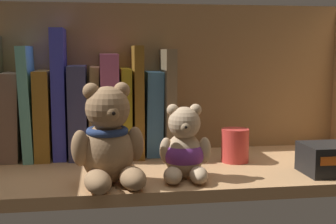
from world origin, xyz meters
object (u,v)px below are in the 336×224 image
book_10 (125,111)px  small_product_box (334,159)px  book_9 (109,105)px  pillar_candle (235,145)px  book_3 (14,115)px  book_13 (166,102)px  teddy_bear_smaller (184,149)px  book_5 (45,114)px  book_4 (30,102)px  book_8 (94,111)px  teddy_bear_larger (109,142)px  book_12 (152,113)px  book_11 (137,100)px  book_6 (60,93)px  book_7 (79,111)px

book_10 → small_product_box: 40.32cm
book_9 → pillar_candle: (23.11, -9.93, -6.94)cm
book_3 → small_product_box: bearing=-20.0°
book_13 → teddy_bear_smaller: (0.09, -19.55, -5.74)cm
small_product_box → book_5: bearing=157.9°
book_13 → pillar_candle: (11.60, -9.93, -7.40)cm
book_4 → book_10: bearing=0.0°
book_8 → book_9: size_ratio=0.88×
book_5 → teddy_bear_larger: bearing=-60.5°
book_4 → book_8: size_ratio=1.22×
pillar_candle → book_12: bearing=145.9°
pillar_candle → book_11: bearing=150.6°
pillar_candle → teddy_bear_larger: bearing=-154.5°
book_11 → pillar_candle: (17.60, -9.93, -7.72)cm
teddy_bear_larger → small_product_box: teddy_bear_larger is taller
book_13 → teddy_bear_larger: bearing=-119.7°
book_11 → pillar_candle: size_ratio=3.46×
small_product_box → book_6: bearing=156.6°
book_3 → book_4: book_4 is taller
pillar_candle → book_4: bearing=165.5°
teddy_bear_larger → book_6: bearing=112.8°
book_3 → teddy_bear_larger: 27.80cm
book_8 → book_13: book_13 is taller
book_8 → book_11: book_11 is taller
teddy_bear_larger → pillar_candle: 26.50cm
book_4 → book_9: 15.43cm
book_13 → book_6: bearing=180.0°
book_6 → book_8: book_6 is taller
book_12 → teddy_bear_larger: (-9.04, -21.24, -1.54)cm
book_9 → book_11: 5.56cm
book_8 → book_9: book_9 is taller
book_6 → book_13: book_6 is taller
book_3 → pillar_candle: size_ratio=2.65×
book_8 → book_13: bearing=0.0°
book_3 → book_8: 15.41cm
book_4 → teddy_bear_larger: size_ratio=1.36×
book_3 → book_12: size_ratio=1.00×
book_12 → teddy_bear_larger: 23.13cm
book_10 → book_13: size_ratio=0.82×
book_5 → book_11: 18.28cm
book_3 → small_product_box: (55.90, -20.34, -5.77)cm
book_13 → book_5: bearing=180.0°
teddy_bear_larger → small_product_box: size_ratio=1.48×
book_10 → pillar_candle: size_ratio=2.77×
book_6 → book_9: (9.51, 0.00, -2.40)cm
book_4 → book_11: same height
teddy_bear_smaller → pillar_candle: 15.10cm
book_12 → pillar_candle: size_ratio=2.65×
book_7 → book_10: book_7 is taller
book_6 → teddy_bear_smaller: book_6 is taller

